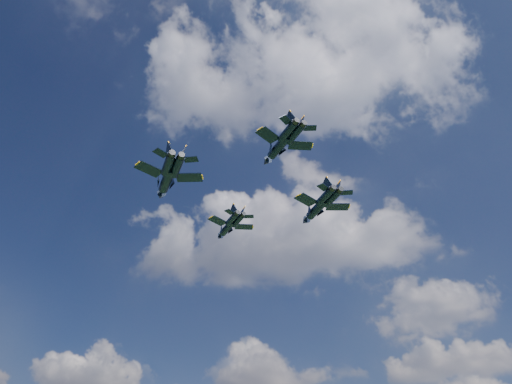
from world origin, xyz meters
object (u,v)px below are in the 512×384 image
Objects in this scene: jet_left at (166,181)px; jet_slot at (278,147)px; jet_lead at (227,228)px; jet_right at (316,209)px.

jet_left is 1.18× the size of jet_slot.
jet_lead is 0.97× the size of jet_slot.
jet_lead is at bearing 84.55° from jet_slot.
jet_lead is at bearing 138.70° from jet_right.
jet_slot reaches higher than jet_lead.
jet_right is 1.18× the size of jet_slot.
jet_slot is at bearing -134.87° from jet_right.
jet_right is at bearing 40.90° from jet_slot.
jet_right reaches higher than jet_lead.
jet_lead is at bearing 44.75° from jet_left.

